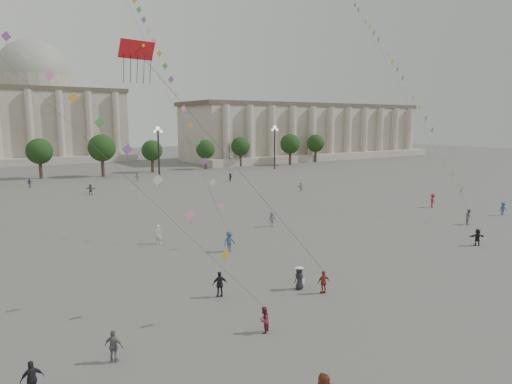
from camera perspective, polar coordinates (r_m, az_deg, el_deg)
ground at (r=31.95m, az=9.37°, el=-12.80°), size 360.00×360.00×0.00m
hall_east at (r=149.86m, az=6.46°, el=7.54°), size 84.00×26.22×17.20m
hall_central at (r=152.37m, az=-25.76°, el=8.93°), size 48.30×34.30×35.50m
tree_row at (r=102.00m, az=-21.63°, el=4.67°), size 137.12×5.12×8.00m
lamp_post_mid_east at (r=98.40m, az=-12.12°, el=6.11°), size 2.00×0.90×10.65m
lamp_post_far_east at (r=112.68m, az=2.36°, el=6.62°), size 2.00×0.90×10.65m
person_crowd_0 at (r=90.99m, az=-26.46°, el=1.03°), size 1.03×0.70×1.62m
person_crowd_3 at (r=48.34m, az=25.94°, el=-5.11°), size 1.54×1.12×1.61m
person_crowd_4 at (r=93.06m, az=-14.63°, el=1.86°), size 1.64×1.17×1.71m
person_crowd_6 at (r=51.19m, az=2.02°, el=-3.40°), size 1.19×0.77×1.74m
person_crowd_7 at (r=77.45m, az=5.62°, el=0.68°), size 1.44×0.50×1.54m
person_crowd_8 at (r=67.04m, az=21.23°, el=-1.01°), size 1.25×1.41×1.89m
person_crowd_9 at (r=90.12m, az=-3.23°, el=1.86°), size 1.37×1.32×1.56m
person_crowd_12 at (r=78.08m, az=-19.96°, el=0.33°), size 1.67×1.29×1.76m
person_crowd_13 at (r=45.13m, az=-12.12°, el=-5.18°), size 0.79×0.81×1.87m
person_crowd_14 at (r=65.17m, az=28.50°, el=-1.85°), size 1.22×0.93×1.67m
tourist_0 at (r=32.21m, az=8.45°, el=-11.08°), size 0.99×0.55×1.59m
tourist_1 at (r=31.35m, az=-4.53°, el=-11.43°), size 1.11×0.70×1.75m
tourist_3 at (r=24.58m, az=-17.35°, el=-17.91°), size 0.96×0.97×1.65m
tourist_4 at (r=23.16m, az=-26.19°, el=-20.22°), size 0.97×0.44×1.63m
kite_flyer_0 at (r=26.45m, az=1.00°, el=-15.68°), size 0.92×0.88×1.49m
kite_flyer_1 at (r=41.55m, az=-3.33°, el=-6.20°), size 1.32×0.88×1.90m
kite_flyer_2 at (r=57.63m, az=25.06°, el=-2.83°), size 1.10×1.07×1.79m
hat_person at (r=32.73m, az=5.44°, el=-10.57°), size 0.87×0.64×1.69m
dragon_kite at (r=28.49m, az=-14.35°, el=15.20°), size 6.68×2.57×18.52m
kite_train_mid at (r=62.07m, az=-14.66°, el=21.04°), size 0.85×42.08×60.80m
kite_train_east at (r=72.65m, az=17.27°, el=14.05°), size 13.50×31.42×46.95m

